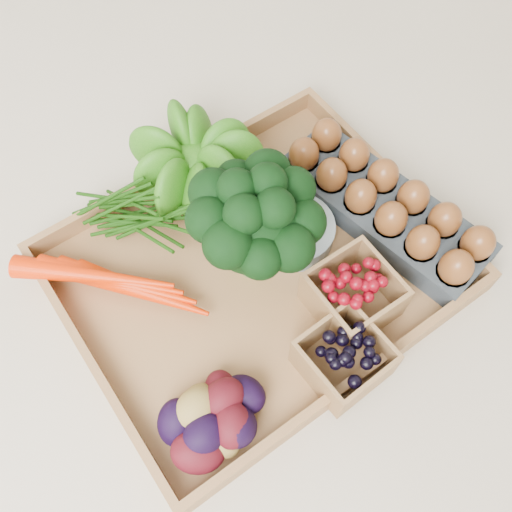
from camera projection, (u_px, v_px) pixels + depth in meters
ground at (256, 275)px, 0.87m from camera, size 4.00×4.00×0.00m
tray at (256, 272)px, 0.87m from camera, size 0.55×0.45×0.01m
carrots at (111, 280)px, 0.82m from camera, size 0.23×0.17×0.06m
lettuce at (193, 158)px, 0.88m from camera, size 0.14×0.14×0.14m
broccoli at (256, 239)px, 0.80m from camera, size 0.19×0.19×0.15m
cherry_bowl at (293, 231)px, 0.87m from camera, size 0.13×0.13×0.03m
egg_carton at (382, 210)px, 0.89m from camera, size 0.18×0.36×0.04m
potatoes at (214, 416)px, 0.71m from camera, size 0.16×0.16×0.09m
punnet_blackberry at (344, 358)px, 0.76m from camera, size 0.11×0.11×0.07m
punnet_raspberry at (353, 295)px, 0.80m from camera, size 0.11×0.11×0.08m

